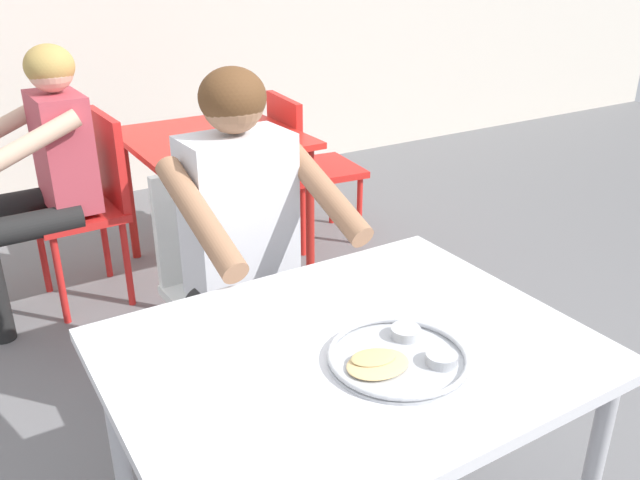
{
  "coord_description": "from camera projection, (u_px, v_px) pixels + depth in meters",
  "views": [
    {
      "loc": [
        -0.8,
        -1.03,
        1.56
      ],
      "look_at": [
        -0.02,
        0.24,
        0.9
      ],
      "focal_mm": 36.85,
      "sensor_mm": 36.0,
      "label": 1
    }
  ],
  "objects": [
    {
      "name": "table_foreground",
      "position": [
        350.0,
        377.0,
        1.5
      ],
      "size": [
        1.05,
        0.81,
        0.75
      ],
      "color": "silver",
      "rests_on": "ground"
    },
    {
      "name": "chair_red_right",
      "position": [
        304.0,
        160.0,
        3.63
      ],
      "size": [
        0.47,
        0.47,
        0.85
      ],
      "color": "red",
      "rests_on": "ground"
    },
    {
      "name": "table_background_red",
      "position": [
        213.0,
        153.0,
        3.26
      ],
      "size": [
        0.82,
        0.83,
        0.72
      ],
      "color": "red",
      "rests_on": "ground"
    },
    {
      "name": "chair_foreground",
      "position": [
        225.0,
        274.0,
        2.31
      ],
      "size": [
        0.43,
        0.44,
        0.87
      ],
      "color": "silver",
      "rests_on": "ground"
    },
    {
      "name": "chair_red_left",
      "position": [
        92.0,
        194.0,
        3.03
      ],
      "size": [
        0.4,
        0.45,
        0.88
      ],
      "color": "red",
      "rests_on": "ground"
    },
    {
      "name": "thali_tray",
      "position": [
        399.0,
        356.0,
        1.42
      ],
      "size": [
        0.31,
        0.31,
        0.03
      ],
      "color": "#B7BABF",
      "rests_on": "table_foreground"
    },
    {
      "name": "diner_foreground",
      "position": [
        252.0,
        234.0,
        2.04
      ],
      "size": [
        0.5,
        0.56,
        1.25
      ],
      "color": "#272727",
      "rests_on": "ground"
    },
    {
      "name": "patron_background",
      "position": [
        43.0,
        160.0,
        2.84
      ],
      "size": [
        0.56,
        0.5,
        1.2
      ],
      "color": "black",
      "rests_on": "ground"
    }
  ]
}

